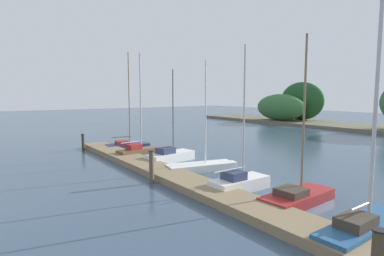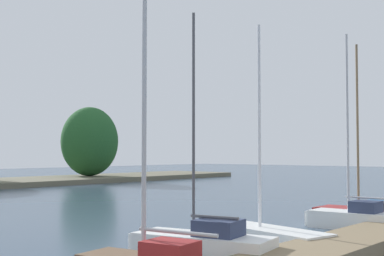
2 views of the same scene
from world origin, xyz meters
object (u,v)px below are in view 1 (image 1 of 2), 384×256
sailboat_1 (140,150)px  sailboat_3 (204,165)px  sailboat_6 (366,223)px  sailboat_2 (171,156)px  sailboat_5 (299,195)px  sailboat_0 (128,145)px  mooring_piling_0 (83,142)px  mooring_piling_1 (151,167)px  sailboat_4 (241,182)px

sailboat_1 → sailboat_3: size_ratio=1.15×
sailboat_1 → sailboat_6: bearing=-97.7°
sailboat_2 → sailboat_5: (9.72, 0.03, -0.06)m
sailboat_0 → mooring_piling_0: size_ratio=5.91×
sailboat_0 → sailboat_1: bearing=-93.4°
sailboat_3 → mooring_piling_0: sailboat_3 is taller
sailboat_0 → sailboat_3: sailboat_0 is taller
sailboat_6 → mooring_piling_1: bearing=104.7°
sailboat_5 → sailboat_6: bearing=-110.1°
sailboat_4 → sailboat_3: bearing=75.0°
mooring_piling_0 → mooring_piling_1: mooring_piling_1 is taller
sailboat_6 → mooring_piling_1: sailboat_6 is taller
sailboat_0 → sailboat_4: size_ratio=1.17×
sailboat_6 → mooring_piling_1: (-8.91, -2.63, 0.40)m
sailboat_4 → sailboat_5: size_ratio=0.98×
sailboat_6 → mooring_piling_1: 9.30m
sailboat_4 → mooring_piling_0: bearing=99.3°
sailboat_3 → sailboat_2: bearing=107.1°
sailboat_3 → mooring_piling_1: 3.87m
sailboat_2 → mooring_piling_0: 8.14m
sailboat_2 → mooring_piling_0: (-7.34, -3.53, 0.28)m
sailboat_1 → sailboat_6: size_ratio=0.95×
sailboat_0 → sailboat_6: (19.00, -0.59, 0.11)m
sailboat_4 → sailboat_5: sailboat_5 is taller
sailboat_3 → mooring_piling_0: (-10.47, -3.78, 0.39)m
sailboat_0 → mooring_piling_1: bearing=-100.0°
mooring_piling_1 → sailboat_2: bearing=137.9°
mooring_piling_0 → sailboat_6: bearing=7.5°
sailboat_2 → mooring_piling_1: (3.88, -3.51, 0.45)m
sailboat_4 → sailboat_1: bearing=89.9°
sailboat_0 → sailboat_6: sailboat_0 is taller
sailboat_2 → sailboat_4: bearing=-106.6°
sailboat_0 → sailboat_5: bearing=-81.2°
sailboat_2 → sailboat_5: size_ratio=0.89×
sailboat_3 → sailboat_4: 4.13m
sailboat_1 → sailboat_2: size_ratio=1.21×
sailboat_1 → mooring_piling_1: 7.02m
sailboat_1 → mooring_piling_0: size_ratio=5.53×
sailboat_4 → sailboat_2: bearing=82.7°
sailboat_2 → sailboat_0: bearing=81.6°
sailboat_3 → mooring_piling_1: size_ratio=3.84×
sailboat_3 → mooring_piling_0: 11.13m
sailboat_3 → sailboat_4: sailboat_4 is taller
sailboat_5 → mooring_piling_1: size_ratio=4.11×
sailboat_3 → mooring_piling_1: sailboat_3 is taller
mooring_piling_0 → mooring_piling_1: bearing=0.1°
sailboat_1 → mooring_piling_1: bearing=-119.2°
sailboat_6 → sailboat_2: bearing=84.3°
sailboat_5 → sailboat_3: bearing=84.5°
sailboat_2 → mooring_piling_0: sailboat_2 is taller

